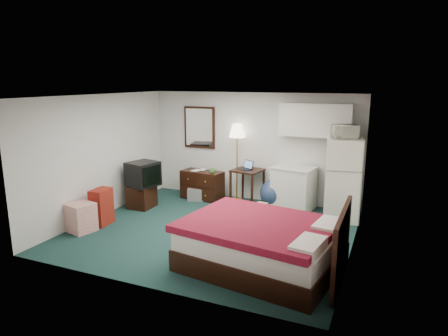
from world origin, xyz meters
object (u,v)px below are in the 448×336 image
at_px(suitcase, 102,207).
at_px(kitchen_counter, 293,189).
at_px(desk, 247,186).
at_px(tv_stand, 142,197).
at_px(dresser, 202,185).
at_px(bed, 261,245).
at_px(fridge, 343,180).
at_px(floor_lamp, 237,162).

bearing_deg(suitcase, kitchen_counter, 33.09).
xyz_separation_m(desk, tv_stand, (-2.03, -1.25, -0.15)).
distance_m(dresser, bed, 3.70).
distance_m(desk, suitcase, 3.25).
xyz_separation_m(desk, bed, (1.30, -2.96, -0.04)).
height_order(desk, fridge, fridge).
relative_size(dresser, bed, 0.45).
relative_size(dresser, desk, 1.26).
bearing_deg(tv_stand, fridge, 11.77).
height_order(fridge, tv_stand, fridge).
bearing_deg(bed, tv_stand, 161.37).
distance_m(floor_lamp, suitcase, 3.20).
xyz_separation_m(bed, suitcase, (-3.43, 0.51, 0.01)).
distance_m(fridge, bed, 2.83).
relative_size(bed, suitcase, 3.07).
xyz_separation_m(fridge, suitcase, (-4.26, -2.16, -0.47)).
distance_m(fridge, tv_stand, 4.31).
bearing_deg(floor_lamp, desk, -21.59).
xyz_separation_m(kitchen_counter, bed, (0.22, -2.94, -0.10)).
bearing_deg(tv_stand, kitchen_counter, 20.44).
xyz_separation_m(desk, kitchen_counter, (1.08, -0.02, 0.06)).
bearing_deg(bed, desk, 122.22).
bearing_deg(tv_stand, suitcase, -95.87).
bearing_deg(desk, fridge, 1.98).
bearing_deg(bed, fridge, 81.23).
distance_m(bed, tv_stand, 3.75).
bearing_deg(kitchen_counter, desk, -170.51).
height_order(floor_lamp, bed, floor_lamp).
relative_size(desk, fridge, 0.47).
relative_size(desk, suitcase, 1.10).
distance_m(floor_lamp, tv_stand, 2.30).
height_order(dresser, bed, bed).
bearing_deg(suitcase, tv_stand, 81.20).
relative_size(floor_lamp, tv_stand, 3.36).
distance_m(fridge, suitcase, 4.80).
distance_m(floor_lamp, fridge, 2.47).
xyz_separation_m(floor_lamp, desk, (0.30, -0.12, -0.51)).
xyz_separation_m(kitchen_counter, fridge, (1.05, -0.28, 0.37)).
height_order(dresser, suitcase, suitcase).
bearing_deg(desk, kitchen_counter, 8.84).
bearing_deg(kitchen_counter, bed, -75.20).
bearing_deg(bed, floor_lamp, 126.01).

